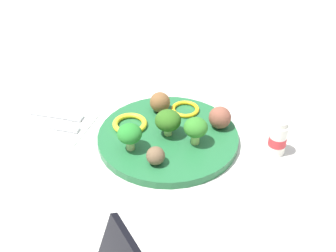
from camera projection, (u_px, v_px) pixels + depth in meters
ground_plane at (168, 140)px, 0.87m from camera, size 4.00×4.00×0.00m
plate at (168, 137)px, 0.86m from camera, size 0.28×0.28×0.02m
broccoli_floret_near_rim at (167, 120)px, 0.84m from camera, size 0.05×0.05×0.05m
broccoli_floret_front_right at (130, 134)px, 0.80m from camera, size 0.05×0.05×0.05m
broccoli_floret_back_right at (196, 128)px, 0.81m from camera, size 0.05×0.05×0.06m
meatball_near_rim at (160, 102)px, 0.91m from camera, size 0.04×0.04×0.04m
meatball_mid_left at (156, 156)px, 0.78m from camera, size 0.03×0.03×0.03m
meatball_far_rim at (220, 118)px, 0.86m from camera, size 0.05×0.05×0.05m
pepper_ring_front_left at (131, 123)px, 0.88m from camera, size 0.09×0.09×0.01m
pepper_ring_front_right at (185, 109)px, 0.92m from camera, size 0.08×0.08×0.01m
napkin at (51, 122)px, 0.91m from camera, size 0.17×0.12×0.01m
fork at (59, 116)px, 0.92m from camera, size 0.12×0.03×0.01m
knife at (49, 125)px, 0.90m from camera, size 0.15×0.03×0.01m
yogurt_bottle at (278, 139)px, 0.82m from camera, size 0.03×0.03×0.07m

